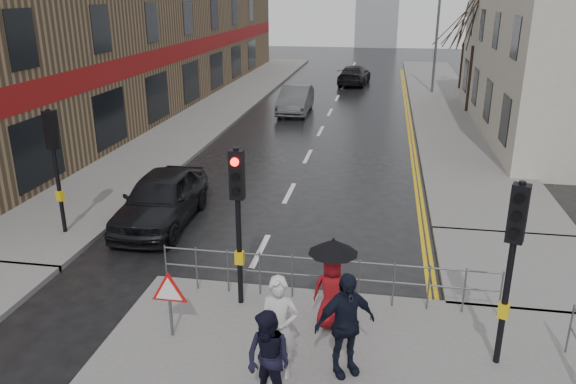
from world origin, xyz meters
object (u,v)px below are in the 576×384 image
at_px(pedestrian_a, 279,327).
at_px(pedestrian_with_umbrella, 332,277).
at_px(car_parked, 161,199).
at_px(pedestrian_b, 269,360).
at_px(pedestrian_d, 345,324).
at_px(car_mid, 295,100).

bearing_deg(pedestrian_a, pedestrian_with_umbrella, 67.10).
bearing_deg(car_parked, pedestrian_with_umbrella, -42.62).
distance_m(pedestrian_b, car_parked, 8.45).
relative_size(pedestrian_d, car_mid, 0.43).
bearing_deg(pedestrian_with_umbrella, pedestrian_b, -107.59).
bearing_deg(pedestrian_d, pedestrian_b, -168.77).
bearing_deg(pedestrian_d, car_mid, 70.06).
distance_m(pedestrian_with_umbrella, car_parked, 7.14).
distance_m(pedestrian_b, pedestrian_d, 1.50).
bearing_deg(car_parked, pedestrian_d, -48.20).
bearing_deg(pedestrian_a, car_parked, 127.67).
height_order(pedestrian_d, car_parked, pedestrian_d).
bearing_deg(pedestrian_with_umbrella, pedestrian_a, -114.33).
xyz_separation_m(pedestrian_b, pedestrian_with_umbrella, (0.76, 2.39, 0.24)).
xyz_separation_m(pedestrian_with_umbrella, car_parked, (-5.37, 4.69, -0.45)).
height_order(pedestrian_b, car_mid, pedestrian_b).
relative_size(pedestrian_with_umbrella, car_parked, 0.42).
bearing_deg(car_mid, pedestrian_a, -82.11).
relative_size(pedestrian_b, pedestrian_with_umbrella, 0.89).
bearing_deg(pedestrian_a, car_mid, 99.82).
bearing_deg(car_mid, pedestrian_b, -82.42).
distance_m(pedestrian_a, pedestrian_with_umbrella, 1.80).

